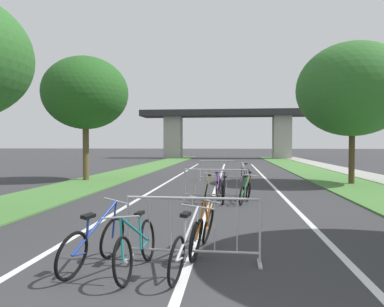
# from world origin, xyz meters

# --- Properties ---
(grass_verge_left) EXTENTS (2.98, 56.27, 0.05)m
(grass_verge_left) POSITION_xyz_m (-6.07, 23.02, 0.03)
(grass_verge_left) COLOR #477A38
(grass_verge_left) RESTS_ON ground
(grass_verge_right) EXTENTS (2.98, 56.27, 0.05)m
(grass_verge_right) POSITION_xyz_m (6.07, 23.02, 0.03)
(grass_verge_right) COLOR #477A38
(grass_verge_right) RESTS_ON ground
(sidewalk_path_right) EXTENTS (1.97, 56.27, 0.08)m
(sidewalk_path_right) POSITION_xyz_m (8.55, 23.02, 0.04)
(sidewalk_path_right) COLOR #9E9B93
(sidewalk_path_right) RESTS_ON ground
(lane_stripe_center) EXTENTS (0.14, 32.55, 0.01)m
(lane_stripe_center) POSITION_xyz_m (0.00, 16.28, 0.00)
(lane_stripe_center) COLOR silver
(lane_stripe_center) RESTS_ON ground
(lane_stripe_right_lane) EXTENTS (0.14, 32.55, 0.01)m
(lane_stripe_right_lane) POSITION_xyz_m (2.52, 16.28, 0.00)
(lane_stripe_right_lane) COLOR silver
(lane_stripe_right_lane) RESTS_ON ground
(lane_stripe_left_lane) EXTENTS (0.14, 32.55, 0.01)m
(lane_stripe_left_lane) POSITION_xyz_m (-2.52, 16.28, 0.00)
(lane_stripe_left_lane) COLOR silver
(lane_stripe_left_lane) RESTS_ON ground
(overpass_bridge) EXTENTS (22.85, 4.10, 6.40)m
(overpass_bridge) POSITION_xyz_m (0.00, 46.50, 4.58)
(overpass_bridge) COLOR #2D2D30
(overpass_bridge) RESTS_ON ground
(tree_left_pine_near) EXTENTS (4.36, 4.36, 6.37)m
(tree_left_pine_near) POSITION_xyz_m (-6.81, 15.96, 4.51)
(tree_left_pine_near) COLOR brown
(tree_left_pine_near) RESTS_ON ground
(tree_right_oak_mid) EXTENTS (5.13, 5.13, 6.63)m
(tree_right_oak_mid) POSITION_xyz_m (6.26, 15.66, 4.44)
(tree_right_oak_mid) COLOR #4C3823
(tree_right_oak_mid) RESTS_ON ground
(crowd_barrier_nearest) EXTENTS (2.19, 0.47, 1.05)m
(crowd_barrier_nearest) POSITION_xyz_m (0.05, 3.72, 0.52)
(crowd_barrier_nearest) COLOR #ADADB2
(crowd_barrier_nearest) RESTS_ON ground
(crowd_barrier_second) EXTENTS (2.19, 0.49, 1.05)m
(crowd_barrier_second) POSITION_xyz_m (0.14, 10.26, 0.52)
(crowd_barrier_second) COLOR #ADADB2
(crowd_barrier_second) RESTS_ON ground
(crowd_barrier_third) EXTENTS (2.21, 0.56, 1.05)m
(crowd_barrier_third) POSITION_xyz_m (0.09, 16.80, 0.52)
(crowd_barrier_third) COLOR #ADADB2
(crowd_barrier_third) RESTS_ON ground
(bicycle_orange_0) EXTENTS (0.52, 1.71, 1.05)m
(bicycle_orange_0) POSITION_xyz_m (0.17, 4.28, 0.39)
(bicycle_orange_0) COLOR black
(bicycle_orange_0) RESTS_ON ground
(bicycle_white_1) EXTENTS (0.66, 1.67, 0.93)m
(bicycle_white_1) POSITION_xyz_m (1.40, 17.37, 0.36)
(bicycle_white_1) COLOR black
(bicycle_white_1) RESTS_ON ground
(bicycle_green_2) EXTENTS (0.64, 1.66, 0.91)m
(bicycle_green_2) POSITION_xyz_m (1.11, 9.75, 0.35)
(bicycle_green_2) COLOR black
(bicycle_green_2) RESTS_ON ground
(bicycle_purple_3) EXTENTS (0.45, 1.70, 0.96)m
(bicycle_purple_3) POSITION_xyz_m (0.23, 10.69, 0.38)
(bicycle_purple_3) COLOR black
(bicycle_purple_3) RESTS_ON ground
(bicycle_teal_4) EXTENTS (0.53, 1.76, 0.95)m
(bicycle_teal_4) POSITION_xyz_m (-0.73, 3.19, 0.37)
(bicycle_teal_4) COLOR black
(bicycle_teal_4) RESTS_ON ground
(bicycle_black_5) EXTENTS (0.48, 1.69, 0.97)m
(bicycle_black_5) POSITION_xyz_m (0.40, 9.77, 0.36)
(bicycle_black_5) COLOR black
(bicycle_black_5) RESTS_ON ground
(bicycle_red_6) EXTENTS (0.48, 1.70, 0.93)m
(bicycle_red_6) POSITION_xyz_m (1.24, 10.62, 0.36)
(bicycle_red_6) COLOR black
(bicycle_red_6) RESTS_ON ground
(bicycle_yellow_7) EXTENTS (0.45, 1.74, 0.95)m
(bicycle_yellow_7) POSITION_xyz_m (-0.16, 9.67, 0.38)
(bicycle_yellow_7) COLOR black
(bicycle_yellow_7) RESTS_ON ground
(bicycle_blue_8) EXTENTS (0.71, 1.71, 1.02)m
(bicycle_blue_8) POSITION_xyz_m (-1.40, 3.25, 0.38)
(bicycle_blue_8) COLOR black
(bicycle_blue_8) RESTS_ON ground
(bicycle_silver_9) EXTENTS (0.56, 1.68, 0.95)m
(bicycle_silver_9) POSITION_xyz_m (0.02, 3.20, 0.38)
(bicycle_silver_9) COLOR black
(bicycle_silver_9) RESTS_ON ground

